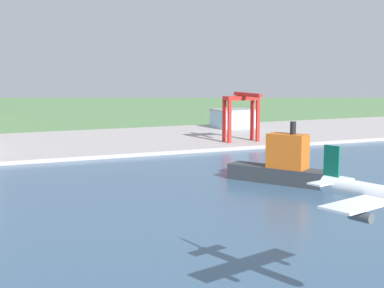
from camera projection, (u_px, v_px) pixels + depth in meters
ground_plane at (128, 207)px, 232.13m from camera, size 2400.00×2400.00×0.00m
water_bay at (186, 251)px, 177.56m from camera, size 840.00×360.00×0.15m
industrial_pier at (47, 145)px, 404.75m from camera, size 840.00×140.00×2.50m
container_barge at (282, 165)px, 278.19m from camera, size 37.08×49.28×29.95m
port_crane_red at (242, 106)px, 407.23m from camera, size 24.84×35.77×34.90m
warehouse_annex at (233, 118)px, 502.04m from camera, size 32.94×25.65×16.08m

